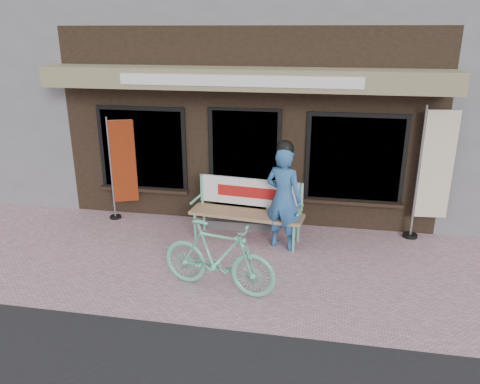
% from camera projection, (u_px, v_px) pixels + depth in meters
% --- Properties ---
extents(ground, '(70.00, 70.00, 0.00)m').
position_uv_depth(ground, '(222.00, 270.00, 7.27)').
color(ground, '#C395A2').
rests_on(ground, ground).
extents(storefront, '(7.00, 6.77, 6.00)m').
position_uv_depth(storefront, '(267.00, 54.00, 10.90)').
color(storefront, black).
rests_on(storefront, ground).
extents(bench, '(2.02, 0.72, 1.07)m').
position_uv_depth(bench, '(248.00, 205.00, 8.18)').
color(bench, '#65C5A0').
rests_on(bench, ground).
extents(person, '(0.75, 0.63, 1.87)m').
position_uv_depth(person, '(284.00, 196.00, 7.74)').
color(person, '#2D609C').
rests_on(person, ground).
extents(bicycle, '(1.79, 0.85, 1.04)m').
position_uv_depth(bicycle, '(218.00, 257.00, 6.55)').
color(bicycle, '#65C5A0').
rests_on(bicycle, ground).
extents(nobori_red, '(0.59, 0.33, 2.02)m').
position_uv_depth(nobori_red, '(122.00, 167.00, 8.95)').
color(nobori_red, gray).
rests_on(nobori_red, ground).
extents(nobori_cream, '(0.70, 0.28, 2.37)m').
position_uv_depth(nobori_cream, '(433.00, 172.00, 7.99)').
color(nobori_cream, gray).
rests_on(nobori_cream, ground).
extents(menu_stand, '(0.43, 0.22, 0.86)m').
position_uv_depth(menu_stand, '(275.00, 204.00, 8.74)').
color(menu_stand, black).
rests_on(menu_stand, ground).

